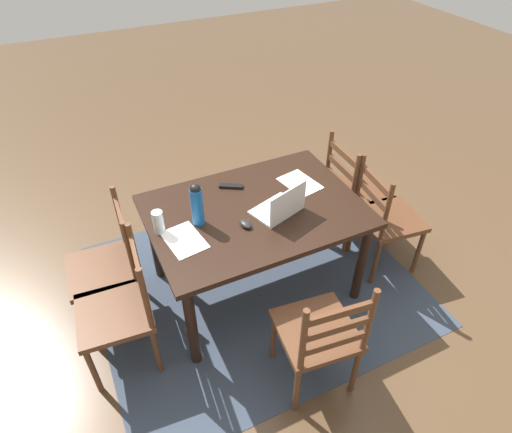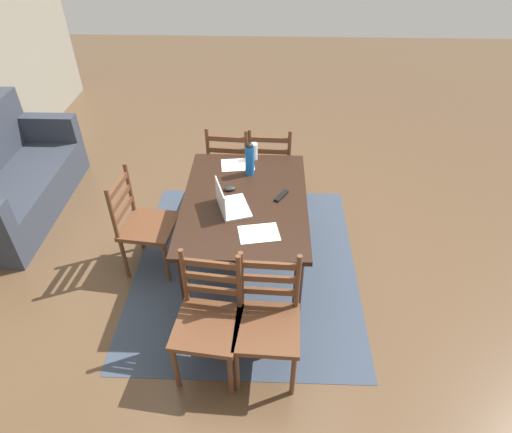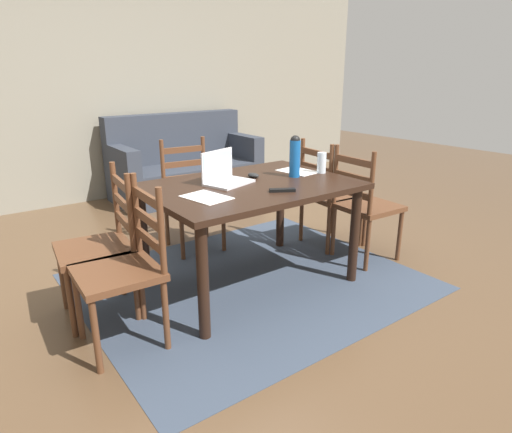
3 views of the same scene
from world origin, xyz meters
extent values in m
plane|color=brown|center=(0.00, 0.00, 0.00)|extent=(14.00, 14.00, 0.00)
cube|color=#333D4C|center=(0.00, 0.00, 0.00)|extent=(2.34, 2.00, 0.01)
cube|color=black|center=(0.00, 0.00, 0.74)|extent=(1.43, 1.02, 0.04)
cylinder|color=black|center=(-0.64, -0.43, 0.36)|extent=(0.07, 0.07, 0.72)
cylinder|color=black|center=(0.64, -0.43, 0.36)|extent=(0.07, 0.07, 0.72)
cylinder|color=black|center=(-0.64, 0.43, 0.36)|extent=(0.07, 0.07, 0.72)
cylinder|color=black|center=(0.64, 0.43, 0.36)|extent=(0.07, 0.07, 0.72)
cube|color=#56331E|center=(-1.05, 0.20, 0.45)|extent=(0.49, 0.49, 0.04)
cylinder|color=#56331E|center=(-1.26, 0.04, 0.21)|extent=(0.04, 0.04, 0.43)
cylinder|color=#56331E|center=(-1.21, 0.41, 0.21)|extent=(0.04, 0.04, 0.43)
cylinder|color=#56331E|center=(-0.88, -0.01, 0.21)|extent=(0.04, 0.04, 0.43)
cylinder|color=#56331E|center=(-0.83, 0.37, 0.21)|extent=(0.04, 0.04, 0.43)
cylinder|color=#56331E|center=(-0.87, -0.01, 0.70)|extent=(0.04, 0.04, 0.50)
cylinder|color=#56331E|center=(-0.82, 0.37, 0.70)|extent=(0.04, 0.04, 0.50)
cube|color=#56331E|center=(-0.85, 0.18, 0.60)|extent=(0.07, 0.36, 0.05)
cube|color=#56331E|center=(-0.85, 0.18, 0.72)|extent=(0.07, 0.36, 0.05)
cube|color=#56331E|center=(-0.85, 0.18, 0.85)|extent=(0.07, 0.36, 0.05)
cube|color=#56331E|center=(-1.05, -0.20, 0.45)|extent=(0.46, 0.46, 0.04)
cylinder|color=#56331E|center=(-1.24, -0.38, 0.21)|extent=(0.04, 0.04, 0.43)
cylinder|color=#56331E|center=(-1.23, -0.01, 0.21)|extent=(0.04, 0.04, 0.43)
cylinder|color=#56331E|center=(-0.86, -0.40, 0.21)|extent=(0.04, 0.04, 0.43)
cylinder|color=#56331E|center=(-0.85, -0.02, 0.21)|extent=(0.04, 0.04, 0.43)
cylinder|color=#56331E|center=(-0.85, -0.40, 0.70)|extent=(0.04, 0.04, 0.50)
cylinder|color=#56331E|center=(-0.84, -0.02, 0.70)|extent=(0.04, 0.04, 0.50)
cube|color=#56331E|center=(-0.85, -0.21, 0.60)|extent=(0.04, 0.36, 0.05)
cube|color=#56331E|center=(-0.85, -0.21, 0.72)|extent=(0.04, 0.36, 0.05)
cube|color=#56331E|center=(-0.85, -0.21, 0.85)|extent=(0.04, 0.36, 0.05)
cube|color=#56331E|center=(1.05, -0.20, 0.45)|extent=(0.46, 0.46, 0.04)
cylinder|color=#56331E|center=(1.24, -0.02, 0.21)|extent=(0.04, 0.04, 0.43)
cylinder|color=#56331E|center=(1.23, -0.40, 0.21)|extent=(0.04, 0.04, 0.43)
cylinder|color=#56331E|center=(0.86, -0.01, 0.21)|extent=(0.04, 0.04, 0.43)
cylinder|color=#56331E|center=(0.85, -0.38, 0.21)|extent=(0.04, 0.04, 0.43)
cylinder|color=#56331E|center=(0.85, 0.00, 0.70)|extent=(0.04, 0.04, 0.50)
cylinder|color=#56331E|center=(0.84, -0.38, 0.70)|extent=(0.04, 0.04, 0.50)
cube|color=#56331E|center=(0.85, -0.19, 0.60)|extent=(0.04, 0.36, 0.05)
cube|color=#56331E|center=(0.85, -0.19, 0.72)|extent=(0.04, 0.36, 0.05)
cube|color=#56331E|center=(0.85, -0.19, 0.85)|extent=(0.04, 0.36, 0.05)
cube|color=#56331E|center=(1.05, 0.20, 0.45)|extent=(0.47, 0.47, 0.04)
cylinder|color=#56331E|center=(1.25, 0.38, 0.21)|extent=(0.04, 0.04, 0.43)
cylinder|color=#56331E|center=(1.22, 0.00, 0.21)|extent=(0.04, 0.04, 0.43)
cylinder|color=#56331E|center=(0.87, 0.41, 0.21)|extent=(0.04, 0.04, 0.43)
cylinder|color=#56331E|center=(0.84, 0.03, 0.21)|extent=(0.04, 0.04, 0.43)
cylinder|color=#56331E|center=(0.86, 0.41, 0.70)|extent=(0.04, 0.04, 0.50)
cylinder|color=#56331E|center=(0.83, 0.03, 0.70)|extent=(0.04, 0.04, 0.50)
cube|color=#56331E|center=(0.85, 0.22, 0.60)|extent=(0.05, 0.36, 0.05)
cube|color=#56331E|center=(0.85, 0.22, 0.72)|extent=(0.05, 0.36, 0.05)
cube|color=#56331E|center=(0.85, 0.22, 0.85)|extent=(0.05, 0.36, 0.05)
cube|color=#56331E|center=(0.00, 0.84, 0.45)|extent=(0.49, 0.49, 0.04)
cylinder|color=#56331E|center=(0.17, 0.63, 0.21)|extent=(0.04, 0.04, 0.43)
cylinder|color=#56331E|center=(-0.21, 0.67, 0.21)|extent=(0.04, 0.04, 0.43)
cylinder|color=#56331E|center=(0.21, 1.01, 0.21)|extent=(0.04, 0.04, 0.43)
cylinder|color=#56331E|center=(-0.17, 1.05, 0.21)|extent=(0.04, 0.04, 0.43)
cylinder|color=#56331E|center=(0.21, 1.01, 0.70)|extent=(0.04, 0.04, 0.50)
cylinder|color=#56331E|center=(-0.17, 1.06, 0.70)|extent=(0.04, 0.04, 0.50)
cube|color=#56331E|center=(0.02, 1.04, 0.60)|extent=(0.36, 0.06, 0.05)
cube|color=#56331E|center=(0.02, 1.04, 0.72)|extent=(0.36, 0.06, 0.05)
cube|color=#56331E|center=(0.02, 1.04, 0.85)|extent=(0.36, 0.06, 0.05)
cube|color=silver|center=(-0.12, 0.08, 0.77)|extent=(0.37, 0.31, 0.02)
cube|color=silver|center=(-0.15, 0.18, 0.88)|extent=(0.31, 0.11, 0.21)
cube|color=#A5CCEA|center=(-0.15, 0.17, 0.88)|extent=(0.28, 0.10, 0.19)
cylinder|color=#145199|center=(0.39, -0.02, 0.89)|extent=(0.08, 0.08, 0.27)
sphere|color=black|center=(0.39, -0.02, 1.03)|extent=(0.07, 0.07, 0.07)
cylinder|color=silver|center=(0.64, -0.05, 0.84)|extent=(0.07, 0.07, 0.16)
ellipsoid|color=black|center=(0.13, 0.13, 0.78)|extent=(0.08, 0.11, 0.03)
cube|color=black|center=(0.05, -0.30, 0.77)|extent=(0.17, 0.12, 0.02)
cube|color=white|center=(-0.42, -0.13, 0.76)|extent=(0.26, 0.33, 0.00)
cube|color=white|center=(0.53, 0.09, 0.76)|extent=(0.25, 0.32, 0.00)
camera|label=1|loc=(0.99, 2.09, 2.60)|focal=30.83mm
camera|label=2|loc=(-2.91, -0.19, 2.90)|focal=31.07mm
camera|label=3|loc=(-1.74, -2.44, 1.51)|focal=31.00mm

